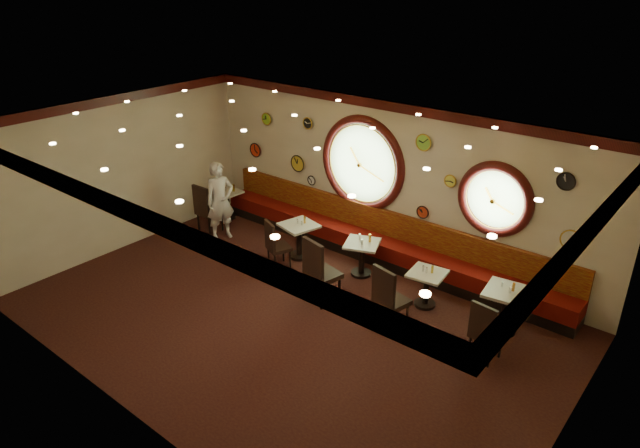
{
  "coord_description": "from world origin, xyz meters",
  "views": [
    {
      "loc": [
        5.58,
        -5.98,
        5.53
      ],
      "look_at": [
        0.08,
        0.8,
        1.5
      ],
      "focal_mm": 32.0,
      "sensor_mm": 36.0,
      "label": 1
    }
  ],
  "objects": [
    {
      "name": "wall_clock_1",
      "position": [
        1.35,
        2.96,
        1.95
      ],
      "size": [
        0.22,
        0.03,
        0.22
      ],
      "primitive_type": "cylinder",
      "rotation": [
        1.57,
        0.0,
        0.0
      ],
      "color": "#E5E34C",
      "rests_on": "wall_back"
    },
    {
      "name": "condiment_c_bottle",
      "position": [
        0.22,
        2.13,
        0.77
      ],
      "size": [
        0.05,
        0.05,
        0.16
      ],
      "primitive_type": "cylinder",
      "color": "gold",
      "rests_on": "table_c"
    },
    {
      "name": "ceiling",
      "position": [
        0.0,
        0.0,
        3.2
      ],
      "size": [
        9.0,
        6.0,
        0.02
      ],
      "primitive_type": "cube",
      "color": "#BB8434",
      "rests_on": "wall_back"
    },
    {
      "name": "wall_clock_4",
      "position": [
        -1.9,
        2.96,
        1.2
      ],
      "size": [
        0.2,
        0.03,
        0.2
      ],
      "primitive_type": "cylinder",
      "rotation": [
        1.57,
        0.0,
        0.0
      ],
      "color": "white",
      "rests_on": "wall_back"
    },
    {
      "name": "wall_clock_2",
      "position": [
        -3.6,
        2.96,
        1.55
      ],
      "size": [
        0.32,
        0.03,
        0.32
      ],
      "primitive_type": "cylinder",
      "rotation": [
        1.57,
        0.0,
        0.0
      ],
      "color": "red",
      "rests_on": "wall_back"
    },
    {
      "name": "wall_right",
      "position": [
        4.5,
        0.0,
        1.6
      ],
      "size": [
        0.02,
        6.0,
        3.2
      ],
      "primitive_type": "cube",
      "color": "beige",
      "rests_on": "floor"
    },
    {
      "name": "molding_back",
      "position": [
        0.0,
        2.95,
        3.11
      ],
      "size": [
        9.0,
        0.1,
        0.18
      ],
      "primitive_type": "cube",
      "color": "#370B0A",
      "rests_on": "wall_back"
    },
    {
      "name": "wall_clock_3",
      "position": [
        3.3,
        2.96,
        2.4
      ],
      "size": [
        0.28,
        0.03,
        0.28
      ],
      "primitive_type": "cylinder",
      "rotation": [
        1.57,
        0.0,
        0.0
      ],
      "color": "black",
      "rests_on": "wall_back"
    },
    {
      "name": "table_d",
      "position": [
        1.63,
        1.83,
        0.42
      ],
      "size": [
        0.67,
        0.67,
        0.66
      ],
      "color": "black",
      "rests_on": "floor"
    },
    {
      "name": "molding_front",
      "position": [
        0.0,
        -2.95,
        3.11
      ],
      "size": [
        9.0,
        0.1,
        0.18
      ],
      "primitive_type": "cube",
      "color": "#370B0A",
      "rests_on": "wall_back"
    },
    {
      "name": "banquette_back",
      "position": [
        0.0,
        2.94,
        0.75
      ],
      "size": [
        8.0,
        0.1,
        0.55
      ],
      "primitive_type": "cube",
      "color": "#5D0A07",
      "rests_on": "wall_back"
    },
    {
      "name": "molding_left",
      "position": [
        -4.45,
        0.0,
        3.11
      ],
      "size": [
        0.1,
        6.0,
        0.18
      ],
      "primitive_type": "cube",
      "color": "#370B0A",
      "rests_on": "wall_back"
    },
    {
      "name": "condiment_e_pepper",
      "position": [
        3.05,
        1.91,
        0.82
      ],
      "size": [
        0.04,
        0.04,
        0.11
      ],
      "primitive_type": "cylinder",
      "color": "silver",
      "rests_on": "table_e"
    },
    {
      "name": "porthole_right_glass",
      "position": [
        2.2,
        3.0,
        1.8
      ],
      "size": [
        1.1,
        0.02,
        1.1
      ],
      "primitive_type": "cylinder",
      "rotation": [
        1.57,
        0.0,
        0.0
      ],
      "color": "#85AF69",
      "rests_on": "wall_back"
    },
    {
      "name": "wall_front",
      "position": [
        0.0,
        -3.0,
        1.6
      ],
      "size": [
        9.0,
        0.02,
        3.2
      ],
      "primitive_type": "cube",
      "color": "beige",
      "rests_on": "floor"
    },
    {
      "name": "wall_clock_9",
      "position": [
        -3.2,
        2.96,
        2.35
      ],
      "size": [
        0.26,
        0.03,
        0.26
      ],
      "primitive_type": "cylinder",
      "rotation": [
        1.57,
        0.0,
        0.0
      ],
      "color": "#7ABA25",
      "rests_on": "wall_back"
    },
    {
      "name": "chair_e",
      "position": [
        3.06,
        1.02,
        0.58
      ],
      "size": [
        0.47,
        0.47,
        0.63
      ],
      "rotation": [
        0.0,
        0.0,
        -0.11
      ],
      "color": "black",
      "rests_on": "floor"
    },
    {
      "name": "condiment_b_pepper",
      "position": [
        -1.22,
        1.82,
        0.78
      ],
      "size": [
        0.03,
        0.03,
        0.09
      ],
      "primitive_type": "cylinder",
      "color": "silver",
      "rests_on": "table_b"
    },
    {
      "name": "condiment_d_bottle",
      "position": [
        1.7,
        1.87,
        0.73
      ],
      "size": [
        0.04,
        0.04,
        0.14
      ],
      "primitive_type": "cylinder",
      "color": "gold",
      "rests_on": "table_d"
    },
    {
      "name": "condiment_b_salt",
      "position": [
        -1.34,
        1.83,
        0.78
      ],
      "size": [
        0.03,
        0.03,
        0.09
      ],
      "primitive_type": "cylinder",
      "color": "silver",
      "rests_on": "table_b"
    },
    {
      "name": "banquette_seat",
      "position": [
        0.0,
        2.72,
        0.35
      ],
      "size": [
        8.0,
        0.55,
        0.3
      ],
      "primitive_type": "cube",
      "color": "#550A07",
      "rests_on": "banquette_base"
    },
    {
      "name": "condiment_a_salt",
      "position": [
        -4.0,
        2.32,
        0.72
      ],
      "size": [
        0.04,
        0.04,
        0.1
      ],
      "primitive_type": "cylinder",
      "color": "silver",
      "rests_on": "table_a"
    },
    {
      "name": "waiter",
      "position": [
        -3.19,
        1.44,
        0.86
      ],
      "size": [
        0.59,
        0.73,
        1.72
      ],
      "primitive_type": "imported",
      "rotation": [
        0.0,
        0.0,
        1.25
      ],
      "color": "white",
      "rests_on": "floor"
    },
    {
      "name": "condiment_c_salt",
      "position": [
        0.0,
        2.11,
        0.75
      ],
      "size": [
        0.04,
        0.04,
        0.11
      ],
      "primitive_type": "cylinder",
      "color": "silver",
      "rests_on": "table_c"
    },
    {
      "name": "banquette_base",
      "position": [
        0.0,
        2.72,
        0.1
      ],
      "size": [
        8.0,
        0.55,
        0.2
      ],
      "primitive_type": "cube",
      "color": "black",
      "rests_on": "floor"
    },
    {
      "name": "wall_left",
      "position": [
        -4.5,
        0.0,
        1.6
      ],
      "size": [
        0.02,
        6.0,
        3.2
      ],
      "primitive_type": "cube",
      "color": "beige",
      "rests_on": "floor"
    },
    {
      "name": "chair_d",
      "position": [
        1.48,
        0.81,
        0.65
      ],
      "size": [
        0.57,
        0.57,
        0.71
      ],
      "rotation": [
        0.0,
        0.0,
        -0.22
      ],
      "color": "black",
      "rests_on": "floor"
    },
    {
      "name": "porthole_left_ring",
      "position": [
        -0.6,
        2.95,
        1.85
      ],
      "size": [
        1.61,
        0.03,
        1.61
      ],
      "primitive_type": "torus",
      "rotation": [
        1.57,
        0.0,
        0.0
      ],
      "color": "gold",
      "rests_on": "wall_back"
    },
    {
      "name": "chair_b",
      "position": [
        -1.37,
        1.17,
        0.57
      ],
      "size": [
        0.55,
        0.55,
        0.61
      ],
      "rotation": [
        0.0,
        0.0,
        -0.41
      ],
      "color": "black",
      "rests_on": "floor"
    },
    {
      "name": "wall_clock_6",
      "position": [
        -2.0,
        2.96,
        2.45
      ],
      "size": [
        0.24,
        0.03,
        0.24
      ],
      "primitive_type": "cylinder",
      "rotation": [
        1.57,
        0.0,
        0.0
      ],
      "color": "black",
      "rests_on": "wall_back"
    },
    {
      "name": "condiment_a_pepper",
      "position": [
        -3.92,
        2.24,
        0.72
      ],
      "size": [
        0.04,
        0.04,
        0.11
      ],
      "primitive_type": "cylinder",
      "color": "silver",
      "rests_on": "table_a"
    },
    {
      "name": "porthole_right_frame",
      "position": [
        2.2,
        2.98,
        1.8
      ],
      "size": [
        1.38,
        0.18,
        1.38
      ],
      "primitive_type": "torus",
      "rotation": [
        1.57,
        0.0,
        0.0
      ],
      "color": "#370B0A",
      "rests_on": "wall_back"
    },
    {
      "name": "table_a",
      "position": [
        -3.9,
        2.24,
        0.42
      ],
      "size": [
        0.64,
        0.64,
        0.66
      ],
      "color": "black",
      "rests_on": "floor"
    },
    {
      "name": "condiment_a_bottle",
      "position": [
        -3.77,
        2.36,
        0.75
      ],
      "size": [
        0.05,
        0.05,
        0.17
      ],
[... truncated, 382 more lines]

